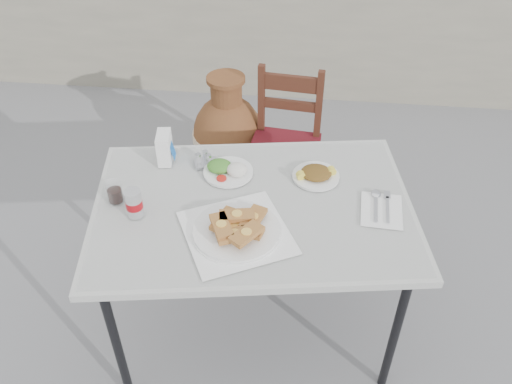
# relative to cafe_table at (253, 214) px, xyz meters

# --- Properties ---
(ground) EXTENTS (80.00, 80.00, 0.00)m
(ground) POSITION_rel_cafe_table_xyz_m (-0.15, -0.11, -0.74)
(ground) COLOR slate
(ground) RESTS_ON ground
(cafe_table) EXTENTS (1.44, 1.09, 0.80)m
(cafe_table) POSITION_rel_cafe_table_xyz_m (0.00, 0.00, 0.00)
(cafe_table) COLOR black
(cafe_table) RESTS_ON ground
(pide_plate) EXTENTS (0.52, 0.52, 0.08)m
(pide_plate) POSITION_rel_cafe_table_xyz_m (-0.04, -0.17, 0.09)
(pide_plate) COLOR white
(pide_plate) RESTS_ON cafe_table
(salad_rice_plate) EXTENTS (0.22, 0.22, 0.06)m
(salad_rice_plate) POSITION_rel_cafe_table_xyz_m (-0.14, 0.20, 0.08)
(salad_rice_plate) COLOR white
(salad_rice_plate) RESTS_ON cafe_table
(salad_chopped_plate) EXTENTS (0.21, 0.21, 0.04)m
(salad_chopped_plate) POSITION_rel_cafe_table_xyz_m (0.25, 0.21, 0.07)
(salad_chopped_plate) COLOR white
(salad_chopped_plate) RESTS_ON cafe_table
(soda_can) EXTENTS (0.07, 0.07, 0.12)m
(soda_can) POSITION_rel_cafe_table_xyz_m (-0.46, -0.11, 0.12)
(soda_can) COLOR silver
(soda_can) RESTS_ON cafe_table
(cola_glass) EXTENTS (0.07, 0.07, 0.09)m
(cola_glass) POSITION_rel_cafe_table_xyz_m (-0.57, -0.04, 0.10)
(cola_glass) COLOR white
(cola_glass) RESTS_ON cafe_table
(napkin_holder) EXTENTS (0.09, 0.12, 0.14)m
(napkin_holder) POSITION_rel_cafe_table_xyz_m (-0.43, 0.26, 0.13)
(napkin_holder) COLOR white
(napkin_holder) RESTS_ON cafe_table
(condiment_caddy) EXTENTS (0.11, 0.10, 0.07)m
(condiment_caddy) POSITION_rel_cafe_table_xyz_m (-0.25, 0.25, 0.08)
(condiment_caddy) COLOR silver
(condiment_caddy) RESTS_ON cafe_table
(cutlery_napkin) EXTENTS (0.18, 0.23, 0.02)m
(cutlery_napkin) POSITION_rel_cafe_table_xyz_m (0.52, 0.04, 0.06)
(cutlery_napkin) COLOR white
(cutlery_napkin) RESTS_ON cafe_table
(chair) EXTENTS (0.43, 0.43, 0.89)m
(chair) POSITION_rel_cafe_table_xyz_m (0.08, 0.93, -0.29)
(chair) COLOR #3C1A10
(chair) RESTS_ON ground
(terracotta_urn) EXTENTS (0.44, 0.44, 0.77)m
(terracotta_urn) POSITION_rel_cafe_table_xyz_m (-0.29, 1.12, -0.39)
(terracotta_urn) COLOR brown
(terracotta_urn) RESTS_ON ground
(back_wall) EXTENTS (6.00, 0.25, 1.20)m
(back_wall) POSITION_rel_cafe_table_xyz_m (-0.15, 2.39, -0.14)
(back_wall) COLOR gray
(back_wall) RESTS_ON ground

